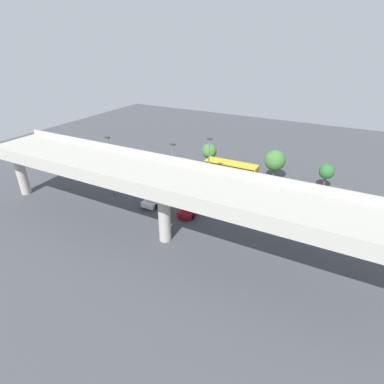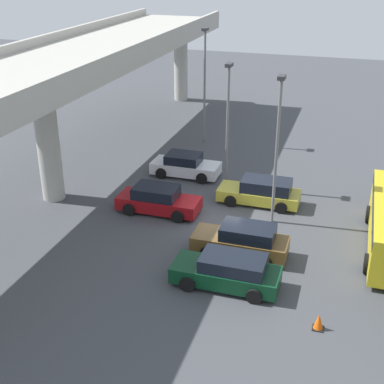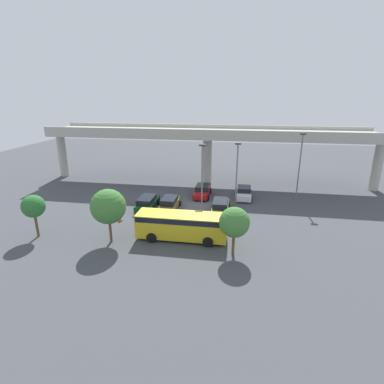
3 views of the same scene
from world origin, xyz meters
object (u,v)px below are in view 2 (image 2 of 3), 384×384
object	(u,v)px
parked_car_2	(158,200)
lamp_post_by_overpass	(205,78)
parked_car_3	(261,192)
parked_car_0	(228,271)
parked_car_1	(242,241)
traffic_cone	(319,322)
parked_car_4	(185,165)
lamp_post_near_aisle	(228,117)
lamp_post_mid_lot	(277,140)

from	to	relation	value
parked_car_2	lamp_post_by_overpass	size ratio (longest dim) A/B	0.55
parked_car_3	parked_car_0	bearing A→B (deg)	91.18
parked_car_1	parked_car_3	size ratio (longest dim) A/B	0.98
parked_car_3	parked_car_1	bearing A→B (deg)	91.88
parked_car_0	parked_car_3	xyz separation A→B (m)	(8.66, 0.18, 0.01)
parked_car_3	traffic_cone	bearing A→B (deg)	112.27
parked_car_1	parked_car_4	xyz separation A→B (m)	(8.59, 5.71, -0.05)
lamp_post_near_aisle	traffic_cone	xyz separation A→B (m)	(-12.09, -6.80, -4.19)
parked_car_1	parked_car_3	distance (m)	5.92
lamp_post_by_overpass	lamp_post_mid_lot	bearing A→B (deg)	-147.75
parked_car_1	lamp_post_by_overpass	xyz separation A→B (m)	(15.29, 6.39, 4.17)
parked_car_0	parked_car_3	bearing A→B (deg)	-88.82
parked_car_1	parked_car_2	world-z (taller)	parked_car_1
lamp_post_mid_lot	parked_car_2	bearing A→B (deg)	96.62
parked_car_2	lamp_post_near_aisle	size ratio (longest dim) A/B	0.60
parked_car_0	parked_car_4	distance (m)	12.67
lamp_post_mid_lot	lamp_post_by_overpass	size ratio (longest dim) A/B	0.94
traffic_cone	parked_car_1	bearing A→B (deg)	42.05
parked_car_1	traffic_cone	world-z (taller)	parked_car_1
parked_car_2	parked_car_3	distance (m)	6.01
lamp_post_mid_lot	parked_car_1	bearing A→B (deg)	168.22
parked_car_3	traffic_cone	distance (m)	11.30
parked_car_0	lamp_post_near_aisle	xyz separation A→B (m)	(10.30, 2.70, 3.78)
parked_car_1	lamp_post_by_overpass	size ratio (longest dim) A/B	0.54
lamp_post_near_aisle	parked_car_4	bearing A→B (deg)	71.02
parked_car_1	traffic_cone	bearing A→B (deg)	132.05
parked_car_0	lamp_post_by_overpass	world-z (taller)	lamp_post_by_overpass
parked_car_1	traffic_cone	xyz separation A→B (m)	(-4.53, -4.08, -0.43)
lamp_post_by_overpass	parked_car_0	bearing A→B (deg)	-160.52
parked_car_2	parked_car_3	size ratio (longest dim) A/B	0.98
parked_car_2	traffic_cone	bearing A→B (deg)	-38.61
parked_car_3	lamp_post_by_overpass	size ratio (longest dim) A/B	0.55
parked_car_3	traffic_cone	xyz separation A→B (m)	(-10.45, -4.28, -0.41)
lamp_post_by_overpass	parked_car_1	bearing A→B (deg)	-157.31
parked_car_4	lamp_post_by_overpass	size ratio (longest dim) A/B	0.52
parked_car_0	parked_car_3	size ratio (longest dim) A/B	1.00
lamp_post_mid_lot	traffic_cone	distance (m)	10.02
parked_car_3	parked_car_4	world-z (taller)	parked_car_3
traffic_cone	parked_car_2	bearing A→B (deg)	51.39
lamp_post_near_aisle	parked_car_0	bearing A→B (deg)	-165.30
parked_car_0	traffic_cone	world-z (taller)	parked_car_0
parked_car_2	parked_car_1	bearing A→B (deg)	-29.64
parked_car_4	parked_car_0	bearing A→B (deg)	-63.33
parked_car_2	lamp_post_near_aisle	bearing A→B (deg)	57.57
lamp_post_mid_lot	traffic_cone	size ratio (longest dim) A/B	11.40
parked_car_1	parked_car_4	world-z (taller)	parked_car_1
traffic_cone	parked_car_4	bearing A→B (deg)	36.74
parked_car_0	lamp_post_by_overpass	bearing A→B (deg)	-70.52
parked_car_4	lamp_post_by_overpass	world-z (taller)	lamp_post_by_overpass
parked_car_1	parked_car_2	bearing A→B (deg)	-29.64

